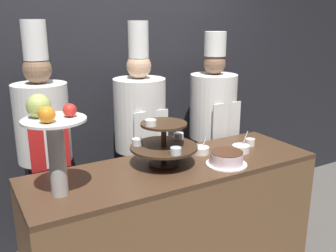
# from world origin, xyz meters

# --- Properties ---
(wall_back) EXTENTS (10.00, 0.06, 2.80)m
(wall_back) POSITION_xyz_m (0.00, 1.29, 1.40)
(wall_back) COLOR #232328
(wall_back) RESTS_ON ground_plane
(buffet_counter) EXTENTS (2.01, 0.65, 0.90)m
(buffet_counter) POSITION_xyz_m (0.00, 0.33, 0.45)
(buffet_counter) COLOR brown
(buffet_counter) RESTS_ON ground_plane
(tiered_stand) EXTENTS (0.45, 0.45, 0.33)m
(tiered_stand) POSITION_xyz_m (-0.07, 0.37, 1.06)
(tiered_stand) COLOR #3D2819
(tiered_stand) RESTS_ON buffet_counter
(fruit_pedestal) EXTENTS (0.34, 0.34, 0.57)m
(fruit_pedestal) POSITION_xyz_m (-0.80, 0.28, 1.27)
(fruit_pedestal) COLOR #B2ADA8
(fruit_pedestal) RESTS_ON buffet_counter
(cake_round) EXTENTS (0.28, 0.28, 0.09)m
(cake_round) POSITION_xyz_m (0.30, 0.16, 0.95)
(cake_round) COLOR white
(cake_round) RESTS_ON buffet_counter
(cup_white) EXTENTS (0.07, 0.07, 0.05)m
(cup_white) POSITION_xyz_m (0.71, 0.39, 0.93)
(cup_white) COLOR white
(cup_white) RESTS_ON buffet_counter
(serving_bowl_near) EXTENTS (0.13, 0.13, 0.15)m
(serving_bowl_near) POSITION_xyz_m (0.55, 0.31, 0.93)
(serving_bowl_near) COLOR white
(serving_bowl_near) RESTS_ON buffet_counter
(serving_bowl_far) EXTENTS (0.12, 0.12, 0.15)m
(serving_bowl_far) POSITION_xyz_m (0.28, 0.43, 0.93)
(serving_bowl_far) COLOR white
(serving_bowl_far) RESTS_ON buffet_counter
(chef_left) EXTENTS (0.37, 0.37, 1.85)m
(chef_left) POSITION_xyz_m (-0.73, 0.91, 1.00)
(chef_left) COLOR #28282D
(chef_left) RESTS_ON ground_plane
(chef_center_left) EXTENTS (0.41, 0.41, 1.84)m
(chef_center_left) POSITION_xyz_m (0.02, 0.91, 0.97)
(chef_center_left) COLOR black
(chef_center_left) RESTS_ON ground_plane
(chef_center_right) EXTENTS (0.41, 0.41, 1.75)m
(chef_center_right) POSITION_xyz_m (0.74, 0.91, 0.95)
(chef_center_right) COLOR #38332D
(chef_center_right) RESTS_ON ground_plane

